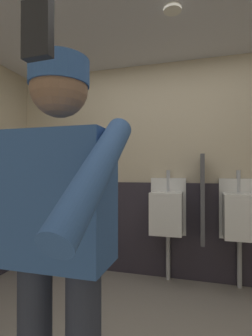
{
  "coord_description": "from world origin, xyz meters",
  "views": [
    {
      "loc": [
        0.32,
        -1.45,
        1.23
      ],
      "look_at": [
        -0.11,
        0.07,
        1.25
      ],
      "focal_mm": 27.29,
      "sensor_mm": 36.0,
      "label": 1
    }
  ],
  "objects_px": {
    "urinal_middle": "(240,215)",
    "urinal_left": "(167,212)",
    "person": "(58,228)",
    "cell_phone": "(38,30)"
  },
  "relations": [
    {
      "from": "cell_phone",
      "to": "person",
      "type": "bearing_deg",
      "value": 119.93
    },
    {
      "from": "urinal_left",
      "to": "cell_phone",
      "type": "bearing_deg",
      "value": -88.76
    },
    {
      "from": "person",
      "to": "cell_phone",
      "type": "bearing_deg",
      "value": -62.81
    },
    {
      "from": "urinal_left",
      "to": "urinal_middle",
      "type": "height_order",
      "value": "same"
    },
    {
      "from": "urinal_left",
      "to": "urinal_middle",
      "type": "xyz_separation_m",
      "value": [
        0.75,
        0.0,
        0.0
      ]
    },
    {
      "from": "urinal_middle",
      "to": "urinal_left",
      "type": "bearing_deg",
      "value": 180.0
    },
    {
      "from": "urinal_middle",
      "to": "person",
      "type": "height_order",
      "value": "person"
    },
    {
      "from": "urinal_middle",
      "to": "person",
      "type": "xyz_separation_m",
      "value": [
        -0.96,
        -1.93,
        0.23
      ]
    },
    {
      "from": "person",
      "to": "cell_phone",
      "type": "relative_size",
      "value": 15.3
    },
    {
      "from": "urinal_left",
      "to": "cell_phone",
      "type": "height_order",
      "value": "cell_phone"
    }
  ]
}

